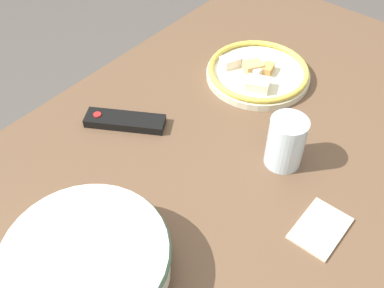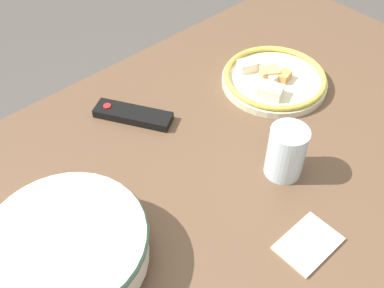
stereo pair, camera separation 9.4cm
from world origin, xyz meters
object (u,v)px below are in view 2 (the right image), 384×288
at_px(drinking_glass, 286,152).
at_px(food_plate, 274,79).
at_px(noodle_bowl, 69,249).
at_px(tv_remote, 133,115).

bearing_deg(drinking_glass, food_plate, 44.35).
relative_size(noodle_bowl, drinking_glass, 2.43).
xyz_separation_m(food_plate, drinking_glass, (-0.21, -0.20, 0.04)).
distance_m(noodle_bowl, tv_remote, 0.39).
height_order(tv_remote, drinking_glass, drinking_glass).
bearing_deg(tv_remote, food_plate, -53.18).
xyz_separation_m(food_plate, tv_remote, (-0.34, 0.14, -0.01)).
height_order(noodle_bowl, drinking_glass, drinking_glass).
bearing_deg(drinking_glass, tv_remote, 111.20).
bearing_deg(noodle_bowl, tv_remote, 37.33).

